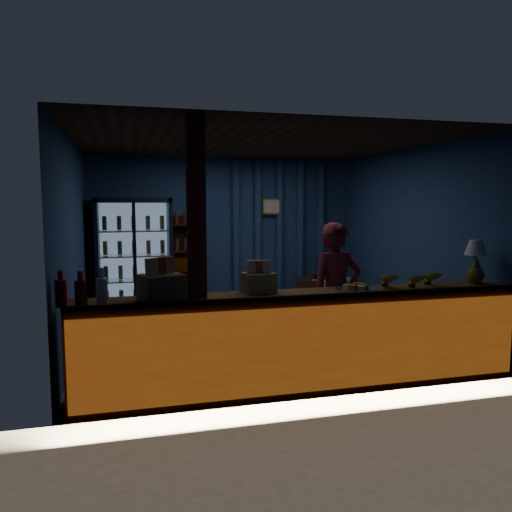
{
  "coord_description": "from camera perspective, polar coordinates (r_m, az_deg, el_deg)",
  "views": [
    {
      "loc": [
        -1.66,
        -6.42,
        1.84
      ],
      "look_at": [
        -0.05,
        -0.2,
        1.14
      ],
      "focal_mm": 35.0,
      "sensor_mm": 36.0,
      "label": 1
    }
  ],
  "objects": [
    {
      "name": "counter",
      "position": [
        4.99,
        5.54,
        -9.62
      ],
      "size": [
        4.4,
        0.57,
        0.99
      ],
      "color": "brown",
      "rests_on": "ground"
    },
    {
      "name": "shopkeeper",
      "position": [
        5.6,
        9.18,
        -4.46
      ],
      "size": [
        0.62,
        0.43,
        1.61
      ],
      "primitive_type": "imported",
      "rotation": [
        0.0,
        0.0,
        0.08
      ],
      "color": "maroon",
      "rests_on": "ground"
    },
    {
      "name": "support_post",
      "position": [
        4.59,
        -6.79,
        -0.55
      ],
      "size": [
        0.16,
        0.16,
        2.6
      ],
      "primitive_type": "cube",
      "color": "maroon",
      "rests_on": "ground"
    },
    {
      "name": "snack_box_left",
      "position": [
        4.59,
        -10.77,
        -3.3
      ],
      "size": [
        0.45,
        0.41,
        0.39
      ],
      "color": "#9F884D",
      "rests_on": "counter"
    },
    {
      "name": "banana_bunches",
      "position": [
        5.47,
        17.23,
        -2.55
      ],
      "size": [
        0.73,
        0.29,
        0.16
      ],
      "color": "yellow",
      "rests_on": "counter"
    },
    {
      "name": "ground",
      "position": [
        6.88,
        -0.05,
        -9.26
      ],
      "size": [
        4.6,
        4.6,
        0.0
      ],
      "primitive_type": "plane",
      "color": "#515154",
      "rests_on": "ground"
    },
    {
      "name": "soda_bottles",
      "position": [
        4.5,
        -19.33,
        -3.84
      ],
      "size": [
        0.43,
        0.18,
        0.32
      ],
      "color": "red",
      "rests_on": "counter"
    },
    {
      "name": "bottle_shelf",
      "position": [
        8.59,
        -8.04,
        -0.8
      ],
      "size": [
        0.5,
        0.28,
        1.6
      ],
      "color": "#331C10",
      "rests_on": "ground"
    },
    {
      "name": "snack_box_centre",
      "position": [
        4.91,
        0.3,
        -2.87
      ],
      "size": [
        0.33,
        0.28,
        0.32
      ],
      "color": "#9F884D",
      "rests_on": "counter"
    },
    {
      "name": "framed_picture",
      "position": [
        8.88,
        1.87,
        5.67
      ],
      "size": [
        0.36,
        0.04,
        0.28
      ],
      "color": "yellow",
      "rests_on": "room_walls"
    },
    {
      "name": "dirt_apron",
      "position": [
        3.61,
        16.89,
        -24.71
      ],
      "size": [
        5.6,
        5.6,
        0.0
      ],
      "primitive_type": "plane",
      "color": "brown",
      "rests_on": "ground"
    },
    {
      "name": "yellow_sign",
      "position": [
        4.81,
        -8.86,
        -2.33
      ],
      "size": [
        0.44,
        0.09,
        0.35
      ],
      "color": "#EAAF0C",
      "rests_on": "counter"
    },
    {
      "name": "room_walls",
      "position": [
        6.63,
        -0.05,
        3.91
      ],
      "size": [
        4.6,
        4.6,
        4.6
      ],
      "color": "navy",
      "rests_on": "ground"
    },
    {
      "name": "curtain_folds",
      "position": [
        8.98,
        2.7,
        2.8
      ],
      "size": [
        1.74,
        0.14,
        2.5
      ],
      "color": "navy",
      "rests_on": "room_walls"
    },
    {
      "name": "pineapple",
      "position": [
        5.89,
        23.8,
        -1.72
      ],
      "size": [
        0.18,
        0.18,
        0.31
      ],
      "color": "olive",
      "rests_on": "counter"
    },
    {
      "name": "pastry_tray",
      "position": [
        5.09,
        11.36,
        -3.66
      ],
      "size": [
        0.43,
        0.43,
        0.07
      ],
      "color": "silver",
      "rests_on": "counter"
    },
    {
      "name": "table_lamp",
      "position": [
        5.97,
        23.8,
        0.71
      ],
      "size": [
        0.24,
        0.24,
        0.47
      ],
      "color": "black",
      "rests_on": "counter"
    },
    {
      "name": "green_chair",
      "position": [
        8.57,
        9.17,
        -4.29
      ],
      "size": [
        0.86,
        0.86,
        0.57
      ],
      "primitive_type": "imported",
      "rotation": [
        0.0,
        0.0,
        3.78
      ],
      "color": "#50A057",
      "rests_on": "ground"
    },
    {
      "name": "beverage_cooler",
      "position": [
        8.38,
        -13.72,
        -0.13
      ],
      "size": [
        1.2,
        0.62,
        1.9
      ],
      "color": "black",
      "rests_on": "ground"
    },
    {
      "name": "side_table",
      "position": [
        8.6,
        6.57,
        -4.37
      ],
      "size": [
        0.68,
        0.6,
        0.62
      ],
      "color": "#331C10",
      "rests_on": "ground"
    }
  ]
}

